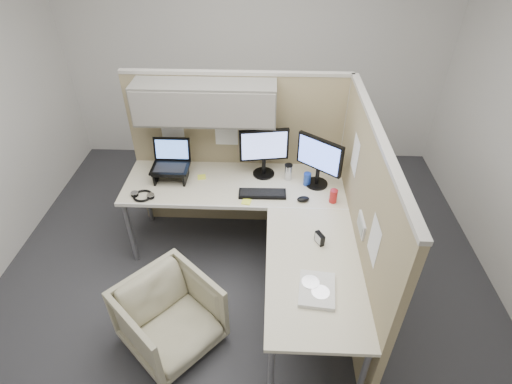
{
  "coord_description": "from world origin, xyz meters",
  "views": [
    {
      "loc": [
        0.21,
        -2.38,
        2.85
      ],
      "look_at": [
        0.1,
        0.25,
        0.85
      ],
      "focal_mm": 28.0,
      "sensor_mm": 36.0,
      "label": 1
    }
  ],
  "objects_px": {
    "desk": "(258,217)",
    "office_chair": "(170,315)",
    "keyboard": "(262,194)",
    "monitor_left": "(264,149)"
  },
  "relations": [
    {
      "from": "desk",
      "to": "monitor_left",
      "type": "relative_size",
      "value": 4.29
    },
    {
      "from": "keyboard",
      "to": "office_chair",
      "type": "bearing_deg",
      "value": -125.43
    },
    {
      "from": "monitor_left",
      "to": "office_chair",
      "type": "bearing_deg",
      "value": -126.53
    },
    {
      "from": "desk",
      "to": "office_chair",
      "type": "relative_size",
      "value": 3.07
    },
    {
      "from": "keyboard",
      "to": "desk",
      "type": "bearing_deg",
      "value": -97.09
    },
    {
      "from": "keyboard",
      "to": "monitor_left",
      "type": "bearing_deg",
      "value": 88.29
    },
    {
      "from": "desk",
      "to": "office_chair",
      "type": "height_order",
      "value": "desk"
    },
    {
      "from": "office_chair",
      "to": "monitor_left",
      "type": "height_order",
      "value": "monitor_left"
    },
    {
      "from": "desk",
      "to": "office_chair",
      "type": "distance_m",
      "value": 1.03
    },
    {
      "from": "desk",
      "to": "monitor_left",
      "type": "distance_m",
      "value": 0.64
    }
  ]
}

